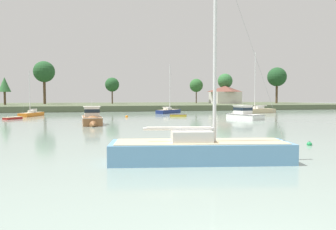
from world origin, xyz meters
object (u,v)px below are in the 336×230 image
Objects in this scene: dinghy_yellow at (178,116)px; sailboat_navy at (168,112)px; sailboat_sand at (257,112)px; mooring_buoy_orange at (127,117)px; mooring_buoy_green at (309,144)px; cruiser_white at (241,116)px; cruiser_wood at (92,121)px; sailboat_skyblue at (200,156)px; sailboat_orange at (32,115)px; dinghy_red at (13,118)px.

sailboat_navy is (1.36, 12.37, 0.11)m from dinghy_yellow.
sailboat_sand is 25.77× the size of mooring_buoy_orange.
dinghy_yellow is at bearing 88.78° from mooring_buoy_green.
cruiser_white is 14.39× the size of mooring_buoy_orange.
cruiser_white is 24.65m from cruiser_wood.
sailboat_skyblue is (-11.86, -52.52, 0.03)m from sailboat_navy.
cruiser_wood is (-5.13, 25.61, 0.23)m from sailboat_skyblue.
sailboat_navy is at bearing 48.55° from mooring_buoy_orange.
dinghy_yellow is at bearing -15.94° from sailboat_orange.
dinghy_yellow is 27.14m from sailboat_orange.
cruiser_wood is (-36.36, -22.66, 0.22)m from sailboat_sand.
cruiser_wood is at bearing -49.01° from dinghy_red.
dinghy_red is 31.84m from sailboat_navy.
sailboat_navy is (29.06, 13.02, 0.11)m from dinghy_red.
sailboat_skyblue reaches higher than dinghy_red.
sailboat_navy is 16.26m from mooring_buoy_orange.
dinghy_yellow reaches higher than mooring_buoy_green.
cruiser_white reaches higher than dinghy_red.
sailboat_orange is at bearing 155.15° from cruiser_white.
mooring_buoy_orange is at bearing 103.23° from mooring_buoy_green.
sailboat_sand is 42.85m from cruiser_wood.
sailboat_skyblue is 1.41× the size of sailboat_orange.
mooring_buoy_green is (-21.51, -44.64, -0.22)m from sailboat_sand.
dinghy_yellow is at bearing -158.61° from sailboat_sand.
dinghy_red is 7.41× the size of mooring_buoy_green.
sailboat_navy is 26.95× the size of mooring_buoy_green.
mooring_buoy_orange is at bearing -131.45° from sailboat_navy.
sailboat_orange is 20.89× the size of mooring_buoy_green.
cruiser_wood is (-23.89, -6.08, -0.02)m from cruiser_white.
sailboat_navy reaches higher than mooring_buoy_orange.
sailboat_navy is 0.92× the size of sailboat_skyblue.
dinghy_red is 18.40m from cruiser_wood.
sailboat_skyblue is (-10.50, -40.15, 0.15)m from dinghy_yellow.
sailboat_orange is 18.21m from mooring_buoy_orange.
sailboat_skyblue is at bearing -120.62° from cruiser_white.
dinghy_red is 8.26m from sailboat_orange.
cruiser_wood reaches higher than dinghy_yellow.
sailboat_sand is (48.43, 8.77, 0.16)m from dinghy_red.
mooring_buoy_orange is 1.30× the size of mooring_buoy_green.
dinghy_yellow is 36.52m from mooring_buoy_green.
sailboat_skyblue is (-18.76, -31.69, -0.25)m from cruiser_white.
mooring_buoy_orange is (16.69, -7.27, -0.12)m from sailboat_orange.
sailboat_orange reaches higher than cruiser_wood.
sailboat_skyblue is (17.20, -39.50, 0.15)m from dinghy_red.
sailboat_navy reaches higher than dinghy_yellow.
sailboat_sand reaches higher than mooring_buoy_orange.
mooring_buoy_green is (-9.04, -28.06, -0.46)m from cruiser_white.
dinghy_yellow is 0.43× the size of cruiser_white.
cruiser_white reaches higher than dinghy_yellow.
dinghy_red is at bearing -177.39° from mooring_buoy_orange.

